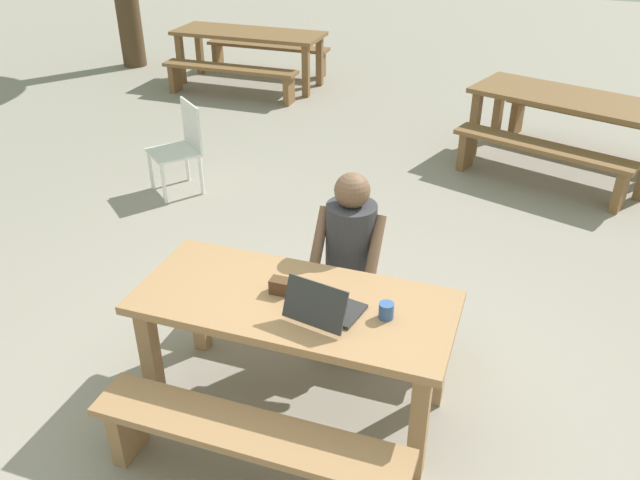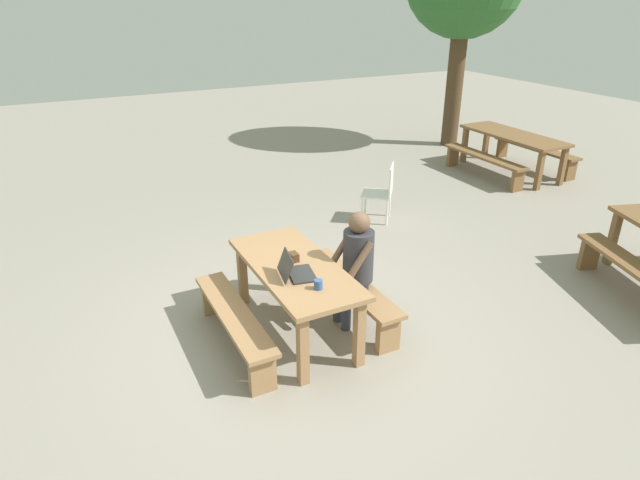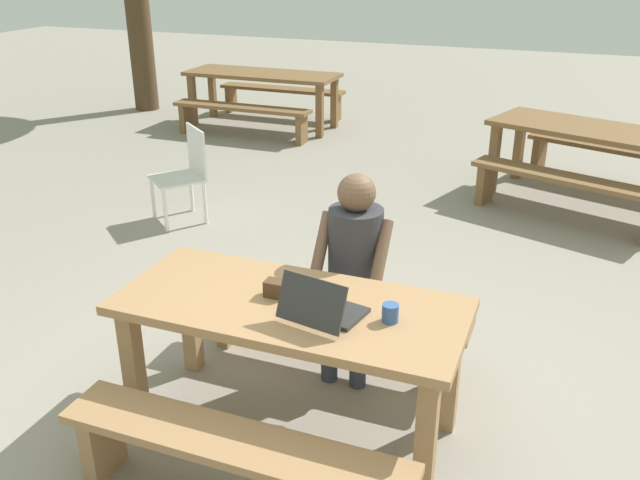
{
  "view_description": "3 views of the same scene",
  "coord_description": "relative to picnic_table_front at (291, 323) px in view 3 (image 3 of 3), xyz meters",
  "views": [
    {
      "loc": [
        1.1,
        -2.73,
        2.85
      ],
      "look_at": [
        0.06,
        0.25,
        1.02
      ],
      "focal_mm": 36.59,
      "sensor_mm": 36.0,
      "label": 1
    },
    {
      "loc": [
        4.35,
        -1.94,
        3.26
      ],
      "look_at": [
        0.06,
        0.25,
        1.02
      ],
      "focal_mm": 30.36,
      "sensor_mm": 36.0,
      "label": 2
    },
    {
      "loc": [
        1.22,
        -2.74,
        2.43
      ],
      "look_at": [
        0.06,
        0.25,
        1.02
      ],
      "focal_mm": 38.03,
      "sensor_mm": 36.0,
      "label": 3
    }
  ],
  "objects": [
    {
      "name": "ground_plane",
      "position": [
        0.0,
        0.0,
        -0.65
      ],
      "size": [
        30.0,
        30.0,
        0.0
      ],
      "primitive_type": "plane",
      "color": "gray"
    },
    {
      "name": "picnic_table_front",
      "position": [
        0.0,
        0.0,
        0.0
      ],
      "size": [
        1.77,
        0.78,
        0.77
      ],
      "color": "#9E754C",
      "rests_on": "ground"
    },
    {
      "name": "bench_near",
      "position": [
        0.0,
        -0.66,
        -0.33
      ],
      "size": [
        1.66,
        0.3,
        0.42
      ],
      "color": "#9E754C",
      "rests_on": "ground"
    },
    {
      "name": "bench_far",
      "position": [
        0.0,
        0.66,
        -0.33
      ],
      "size": [
        1.66,
        0.3,
        0.42
      ],
      "color": "#9E754C",
      "rests_on": "ground"
    },
    {
      "name": "laptop",
      "position": [
        0.2,
        -0.09,
        0.18
      ],
      "size": [
        0.4,
        0.38,
        0.24
      ],
      "rotation": [
        0.0,
        0.0,
        2.95
      ],
      "color": "#2D2D2D",
      "rests_on": "picnic_table_front"
    },
    {
      "name": "small_pouch",
      "position": [
        -0.09,
        0.03,
        0.16
      ],
      "size": [
        0.11,
        0.08,
        0.09
      ],
      "color": "#4C331E",
      "rests_on": "picnic_table_front"
    },
    {
      "name": "coffee_mug",
      "position": [
        0.52,
        0.0,
        0.17
      ],
      "size": [
        0.08,
        0.08,
        0.09
      ],
      "color": "#335693",
      "rests_on": "picnic_table_front"
    },
    {
      "name": "person_seated",
      "position": [
        0.13,
        0.63,
        0.09
      ],
      "size": [
        0.43,
        0.42,
        1.26
      ],
      "color": "#333847",
      "rests_on": "ground"
    },
    {
      "name": "plastic_chair",
      "position": [
        -2.13,
        2.43,
        -0.18
      ],
      "size": [
        0.62,
        0.62,
        0.88
      ],
      "rotation": [
        0.0,
        0.0,
        5.59
      ],
      "color": "white",
      "rests_on": "ground"
    },
    {
      "name": "picnic_table_mid",
      "position": [
        -3.0,
        5.94,
        0.01
      ],
      "size": [
        2.16,
        0.78,
        0.76
      ],
      "rotation": [
        0.0,
        0.0,
        0.0
      ],
      "color": "brown",
      "rests_on": "ground"
    },
    {
      "name": "bench_mid_south",
      "position": [
        -3.0,
        5.27,
        -0.32
      ],
      "size": [
        1.94,
        0.3,
        0.43
      ],
      "rotation": [
        0.0,
        0.0,
        0.0
      ],
      "color": "brown",
      "rests_on": "ground"
    },
    {
      "name": "bench_mid_north",
      "position": [
        -3.0,
        6.6,
        -0.32
      ],
      "size": [
        1.94,
        0.3,
        0.43
      ],
      "rotation": [
        0.0,
        0.0,
        0.0
      ],
      "color": "brown",
      "rests_on": "ground"
    },
    {
      "name": "picnic_table_rear",
      "position": [
        1.41,
        4.26,
        0.02
      ],
      "size": [
        2.14,
        1.4,
        0.78
      ],
      "rotation": [
        0.0,
        0.0,
        -0.33
      ],
      "color": "brown",
      "rests_on": "ground"
    },
    {
      "name": "bench_rear_south",
      "position": [
        1.2,
        3.64,
        -0.3
      ],
      "size": [
        1.79,
        0.86,
        0.45
      ],
      "rotation": [
        0.0,
        0.0,
        -0.33
      ],
      "color": "brown",
      "rests_on": "ground"
    },
    {
      "name": "bench_rear_north",
      "position": [
        1.62,
        4.88,
        -0.3
      ],
      "size": [
        1.79,
        0.86,
        0.45
      ],
      "rotation": [
        0.0,
        0.0,
        -0.33
      ],
      "color": "brown",
      "rests_on": "ground"
    }
  ]
}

